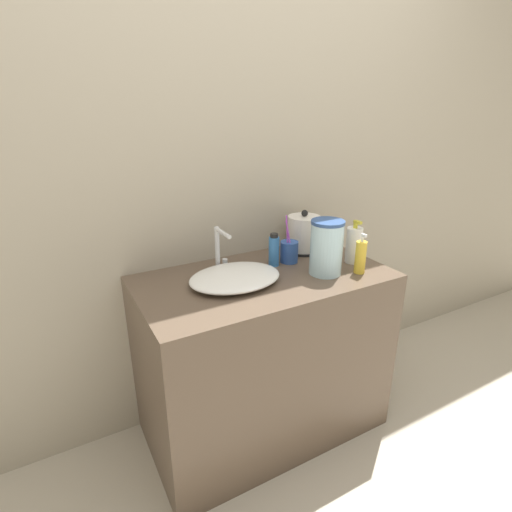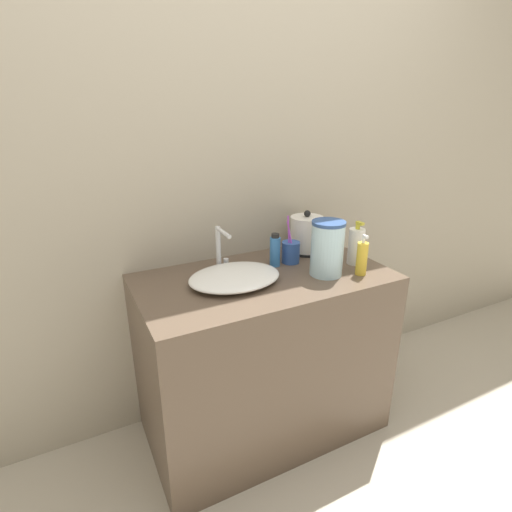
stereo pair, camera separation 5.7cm
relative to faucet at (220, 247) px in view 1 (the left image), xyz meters
name	(u,v)px [view 1 (the left image)]	position (x,y,z in m)	size (l,w,h in m)	color
ground_plane	(297,467)	(0.14, -0.45, -0.92)	(12.00, 12.00, 0.00)	#BCB29E
wall_back	(231,153)	(0.14, 0.16, 0.38)	(6.00, 0.04, 2.60)	#ADA38E
vanity_counter	(264,355)	(0.14, -0.16, -0.52)	(1.09, 0.59, 0.81)	brown
sink_basin	(235,277)	(-0.01, -0.16, -0.08)	(0.39, 0.30, 0.05)	white
faucet	(220,247)	(0.00, 0.00, 0.00)	(0.06, 0.14, 0.20)	silver
electric_kettle	(304,235)	(0.46, 0.02, -0.02)	(0.17, 0.17, 0.21)	black
toothbrush_cup	(289,251)	(0.32, -0.07, -0.06)	(0.08, 0.08, 0.23)	#2D519E
lotion_bottle	(354,245)	(0.58, -0.21, -0.02)	(0.07, 0.07, 0.20)	white
shampoo_bottle	(361,257)	(0.52, -0.33, -0.04)	(0.05, 0.05, 0.18)	gold
mouthwash_bottle	(274,250)	(0.23, -0.07, -0.04)	(0.05, 0.05, 0.15)	#3370B7
water_pitcher	(326,247)	(0.38, -0.26, 0.01)	(0.14, 0.14, 0.24)	#B2DBEA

